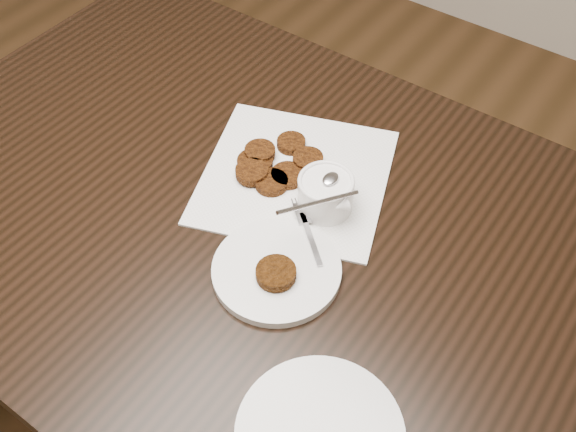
% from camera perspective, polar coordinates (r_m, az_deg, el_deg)
% --- Properties ---
extents(table, '(1.42, 0.91, 0.75)m').
position_cam_1_polar(table, '(1.42, -1.37, -10.37)').
color(table, black).
rests_on(table, floor).
extents(napkin, '(0.40, 0.40, 0.00)m').
position_cam_1_polar(napkin, '(1.17, 0.61, 3.36)').
color(napkin, white).
rests_on(napkin, table).
extents(sauce_ramekin, '(0.13, 0.13, 0.13)m').
position_cam_1_polar(sauce_ramekin, '(1.08, 3.24, 3.06)').
color(sauce_ramekin, white).
rests_on(sauce_ramekin, napkin).
extents(patty_cluster, '(0.21, 0.21, 0.02)m').
position_cam_1_polar(patty_cluster, '(1.18, -1.22, 4.39)').
color(patty_cluster, '#69330D').
rests_on(patty_cluster, napkin).
extents(plate_with_patty, '(0.28, 0.28, 0.03)m').
position_cam_1_polar(plate_with_patty, '(1.03, -0.97, -4.33)').
color(plate_with_patty, white).
rests_on(plate_with_patty, table).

